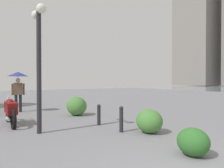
{
  "coord_description": "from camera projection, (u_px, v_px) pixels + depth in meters",
  "views": [
    {
      "loc": [
        -1.81,
        2.89,
        1.58
      ],
      "look_at": [
        8.43,
        -3.37,
        1.39
      ],
      "focal_mm": 33.68,
      "sensor_mm": 36.0,
      "label": 1
    }
  ],
  "objects": [
    {
      "name": "bollard_mid",
      "position": [
        99.0,
        114.0,
        7.49
      ],
      "size": [
        0.13,
        0.13,
        0.74
      ],
      "color": "#232328",
      "rests_on": "ground"
    },
    {
      "name": "shrub_low",
      "position": [
        77.0,
        106.0,
        9.57
      ],
      "size": [
        1.0,
        0.9,
        0.85
      ],
      "color": "#477F38",
      "rests_on": "ground"
    },
    {
      "name": "bollard_near",
      "position": [
        121.0,
        119.0,
        6.45
      ],
      "size": [
        0.13,
        0.13,
        0.8
      ],
      "color": "#232328",
      "rests_on": "ground"
    },
    {
      "name": "shrub_wide",
      "position": [
        193.0,
        142.0,
        4.41
      ],
      "size": [
        0.69,
        0.63,
        0.59
      ],
      "color": "#2D6628",
      "rests_on": "ground"
    },
    {
      "name": "motorcycle",
      "position": [
        11.0,
        111.0,
        7.5
      ],
      "size": [
        2.17,
        0.35,
        1.06
      ],
      "color": "black",
      "rests_on": "ground"
    },
    {
      "name": "pedestrian",
      "position": [
        18.0,
        80.0,
        10.57
      ],
      "size": [
        1.0,
        1.0,
        2.03
      ],
      "color": "black",
      "rests_on": "ground"
    },
    {
      "name": "lamppost",
      "position": [
        39.0,
        49.0,
        6.26
      ],
      "size": [
        0.98,
        0.28,
        3.77
      ],
      "color": "#232328",
      "rests_on": "ground"
    },
    {
      "name": "shrub_round",
      "position": [
        149.0,
        121.0,
        6.34
      ],
      "size": [
        0.85,
        0.76,
        0.72
      ],
      "color": "#477F38",
      "rests_on": "ground"
    },
    {
      "name": "building_highrise",
      "position": [
        198.0,
        30.0,
        74.02
      ],
      "size": [
        13.78,
        11.51,
        41.38
      ],
      "color": "gray",
      "rests_on": "ground"
    }
  ]
}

